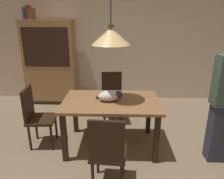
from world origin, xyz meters
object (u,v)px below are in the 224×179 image
Objects in this scene: chair_left_side at (36,114)px; dining_table at (111,107)px; chair_near_front at (108,151)px; book_red_tall at (29,12)px; chair_far_back at (112,95)px; book_blue_wide at (26,13)px; hutch_bookcase at (51,64)px; book_brown_thick at (32,14)px; cat_sleeping at (111,96)px; pendant_lamp at (111,36)px.

dining_table is at bearing 0.26° from chair_left_side.
chair_near_front is 3.32× the size of book_red_tall.
chair_left_side is at bearing 142.11° from chair_near_front.
chair_far_back is 1.00× the size of chair_near_front.
book_blue_wide is 0.07m from book_red_tall.
hutch_bookcase is 6.61× the size of book_red_tall.
book_brown_thick reaches higher than chair_left_side.
book_red_tall is (-1.77, 2.66, 1.48)m from chair_near_front.
cat_sleeping is at bearing -46.28° from book_brown_thick.
hutch_bookcase is 1.11m from book_brown_thick.
book_blue_wide is at bearing 180.00° from book_brown_thick.
chair_left_side is 2.31× the size of cat_sleeping.
hutch_bookcase reaches higher than cat_sleeping.
dining_table is 1.51× the size of chair_far_back.
book_red_tall is (-1.77, 0.90, 1.48)m from chair_far_back.
dining_table is 5.83× the size of book_blue_wide.
chair_far_back is at bearing 90.09° from chair_near_front.
cat_sleeping is 2.80m from book_blue_wide.
dining_table is at bearing -89.39° from chair_far_back.
chair_left_side reaches higher than dining_table.
book_blue_wide is at bearing 135.82° from cat_sleeping.
hutch_bookcase is (-1.41, 1.78, 0.06)m from cat_sleeping.
pendant_lamp is at bearing -45.08° from book_red_tall.
chair_left_side is 3.88× the size of book_blue_wide.
hutch_bookcase is 1.16m from book_red_tall.
chair_far_back is at bearing -26.30° from book_blue_wide.
book_brown_thick is at bearing 151.99° from chair_far_back.
pendant_lamp is 2.49m from book_brown_thick.
cat_sleeping is 0.22× the size of hutch_bookcase.
book_brown_thick is (-1.70, 2.66, 1.45)m from chair_near_front.
chair_left_side is at bearing -68.27° from book_blue_wide.
dining_table is 1.51× the size of chair_near_front.
book_blue_wide is (-0.42, 0.00, 1.08)m from hutch_bookcase.
pendant_lamp is 5.42× the size of book_blue_wide.
book_brown_thick reaches higher than dining_table.
chair_near_front is 2.31× the size of cat_sleeping.
cat_sleeping is (1.12, 0.00, 0.32)m from chair_left_side.
chair_far_back is 1.45m from pendant_lamp.
pendant_lamp is 2.58m from book_blue_wide.
hutch_bookcase is at bearing 128.53° from pendant_lamp.
pendant_lamp is at bearing 89.58° from chair_near_front.
chair_near_front is 0.72× the size of pendant_lamp.
book_red_tall is at bearing 180.00° from book_brown_thick.
pendant_lamp is (0.00, 0.00, 0.84)m from cat_sleeping.
cat_sleeping is at bearing -45.18° from book_red_tall.
pendant_lamp is 4.64× the size of book_red_tall.
book_brown_thick reaches higher than hutch_bookcase.
book_brown_thick is (-1.71, 1.78, 0.30)m from pendant_lamp.
dining_table is 0.18m from cat_sleeping.
chair_left_side is 0.72× the size of pendant_lamp.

